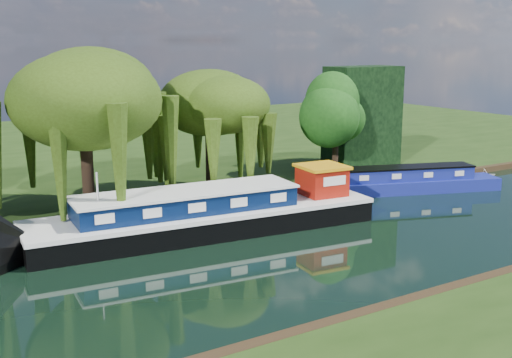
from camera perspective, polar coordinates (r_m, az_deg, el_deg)
ground at (r=31.45m, az=-0.22°, el=-7.20°), size 120.00×120.00×0.00m
far_bank at (r=62.09m, az=-16.98°, el=2.20°), size 120.00×52.00×0.45m
dutch_barge at (r=35.63m, az=-4.29°, el=-3.16°), size 19.89×6.22×4.13m
narrowboat at (r=46.30m, az=13.24°, el=-0.27°), size 13.50×6.63×1.97m
white_cruiser at (r=51.83m, az=19.68°, el=-0.14°), size 2.19×1.96×1.05m
willow_left at (r=37.65m, az=-15.08°, el=6.69°), size 7.64×7.64×9.16m
willow_right at (r=41.35m, az=-4.08°, el=5.73°), size 6.02×6.02×7.33m
tree_far_right at (r=48.65m, az=7.15°, el=5.75°), size 4.07×4.07×6.66m
conifer_hedge at (r=52.65m, az=9.43°, el=5.51°), size 6.00×3.00×8.00m
lamppost at (r=40.00m, az=-7.55°, el=0.52°), size 0.36×0.36×2.56m
mooring_posts at (r=38.06m, az=-7.54°, el=-2.35°), size 19.16×0.16×1.00m
reeds_near at (r=30.24m, az=18.92°, el=-7.59°), size 33.70×1.50×1.10m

